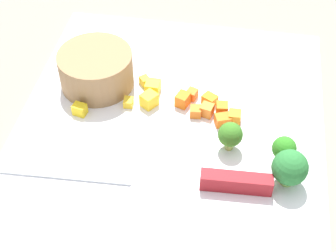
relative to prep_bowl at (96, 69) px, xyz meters
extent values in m
plane|color=gray|center=(-0.07, -0.11, -0.04)|extent=(4.00, 4.00, 0.00)
cube|color=white|center=(-0.07, -0.11, -0.03)|extent=(0.46, 0.38, 0.01)
cylinder|color=#977048|center=(0.00, 0.00, 0.00)|extent=(0.10, 0.10, 0.05)
cube|color=silver|center=(-0.16, 0.00, -0.02)|extent=(0.03, 0.16, 0.00)
cube|color=maroon|center=(-0.15, -0.20, -0.01)|extent=(0.02, 0.08, 0.02)
cube|color=orange|center=(-0.01, -0.13, -0.02)|extent=(0.02, 0.02, 0.01)
cube|color=orange|center=(-0.04, -0.14, -0.02)|extent=(0.02, 0.02, 0.01)
cube|color=orange|center=(-0.02, -0.12, -0.02)|extent=(0.02, 0.02, 0.02)
cube|color=orange|center=(-0.03, -0.15, -0.02)|extent=(0.02, 0.02, 0.02)
cube|color=orange|center=(-0.03, -0.17, -0.02)|extent=(0.02, 0.02, 0.02)
cube|color=orange|center=(-0.01, -0.15, -0.02)|extent=(0.02, 0.02, 0.01)
cube|color=orange|center=(-0.05, -0.17, -0.02)|extent=(0.02, 0.02, 0.01)
cube|color=orange|center=(-0.04, -0.19, -0.02)|extent=(0.02, 0.02, 0.02)
cube|color=yellow|center=(-0.03, -0.08, -0.02)|extent=(0.03, 0.03, 0.02)
cube|color=yellow|center=(0.01, -0.06, -0.02)|extent=(0.02, 0.02, 0.01)
cube|color=yellow|center=(-0.03, -0.05, -0.02)|extent=(0.01, 0.01, 0.01)
cube|color=yellow|center=(0.00, -0.08, -0.02)|extent=(0.02, 0.02, 0.02)
cube|color=yellow|center=(-0.06, 0.01, -0.02)|extent=(0.02, 0.02, 0.01)
cylinder|color=#8EB055|center=(-0.09, -0.19, -0.02)|extent=(0.01, 0.01, 0.02)
sphere|color=#387221|center=(-0.09, -0.19, 0.00)|extent=(0.03, 0.03, 0.03)
cylinder|color=#94AE6A|center=(-0.10, -0.25, -0.02)|extent=(0.01, 0.01, 0.01)
sphere|color=#2D7B20|center=(-0.10, -0.25, 0.00)|extent=(0.03, 0.03, 0.03)
cylinder|color=#92C35E|center=(-0.13, -0.25, -0.02)|extent=(0.01, 0.01, 0.02)
sphere|color=#297032|center=(-0.13, -0.25, 0.00)|extent=(0.04, 0.04, 0.04)
camera|label=1|loc=(-0.49, -0.18, 0.44)|focal=54.18mm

